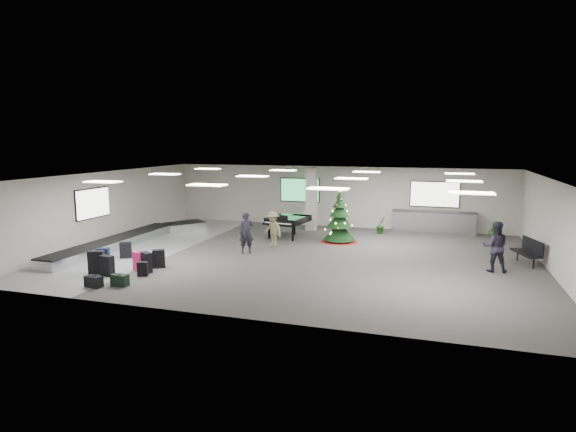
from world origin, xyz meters
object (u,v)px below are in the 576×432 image
(traveler_b, at_px, (273,229))
(traveler_bench, at_px, (495,247))
(bench, at_px, (529,250))
(potted_plant_right, at_px, (493,230))
(pink_suitcase, at_px, (139,261))
(potted_plant_left, at_px, (381,225))
(service_counter, at_px, (433,222))
(traveler_a, at_px, (246,233))
(baggage_carousel, at_px, (130,239))
(grand_piano, at_px, (287,220))
(christmas_tree, at_px, (339,223))

(traveler_b, distance_m, traveler_bench, 8.84)
(bench, relative_size, potted_plant_right, 2.27)
(pink_suitcase, relative_size, potted_plant_left, 0.78)
(service_counter, xyz_separation_m, traveler_a, (-7.22, -6.83, 0.29))
(potted_plant_left, bearing_deg, pink_suitcase, -128.31)
(pink_suitcase, xyz_separation_m, traveler_bench, (12.00, 3.57, 0.56))
(traveler_a, xyz_separation_m, traveler_bench, (9.36, 0.00, 0.06))
(baggage_carousel, relative_size, traveler_a, 5.79)
(grand_piano, distance_m, traveler_b, 2.14)
(bench, xyz_separation_m, potted_plant_left, (-5.93, 4.38, -0.10))
(bench, distance_m, potted_plant_left, 7.37)
(traveler_b, relative_size, potted_plant_right, 2.19)
(potted_plant_left, bearing_deg, bench, -36.50)
(pink_suitcase, relative_size, traveler_a, 0.41)
(pink_suitcase, bearing_deg, traveler_a, 69.70)
(christmas_tree, bearing_deg, bench, -14.67)
(traveler_bench, bearing_deg, potted_plant_right, -97.74)
(christmas_tree, height_order, traveler_b, christmas_tree)
(christmas_tree, bearing_deg, pink_suitcase, -129.91)
(traveler_a, xyz_separation_m, potted_plant_right, (9.96, 6.63, -0.49))
(grand_piano, distance_m, potted_plant_right, 9.84)
(service_counter, xyz_separation_m, grand_piano, (-6.61, -3.23, 0.28))
(service_counter, distance_m, pink_suitcase, 14.33)
(service_counter, height_order, pink_suitcase, service_counter)
(grand_piano, bearing_deg, potted_plant_left, 37.47)
(bench, height_order, traveler_bench, traveler_bench)
(pink_suitcase, height_order, bench, bench)
(christmas_tree, distance_m, potted_plant_right, 7.55)
(traveler_bench, height_order, potted_plant_right, traveler_bench)
(bench, height_order, traveler_b, traveler_b)
(traveler_b, bearing_deg, service_counter, 68.95)
(baggage_carousel, height_order, service_counter, service_counter)
(baggage_carousel, xyz_separation_m, potted_plant_left, (10.38, 5.70, 0.23))
(bench, bearing_deg, traveler_a, 170.19)
(bench, height_order, potted_plant_right, bench)
(potted_plant_right, bearing_deg, traveler_bench, -95.18)
(traveler_a, bearing_deg, christmas_tree, 12.91)
(service_counter, height_order, christmas_tree, christmas_tree)
(baggage_carousel, bearing_deg, traveler_bench, -0.35)
(baggage_carousel, xyz_separation_m, service_counter, (12.84, 6.73, 0.33))
(baggage_carousel, xyz_separation_m, grand_piano, (6.23, 3.51, 0.62))
(service_counter, relative_size, potted_plant_right, 5.74)
(traveler_b, xyz_separation_m, potted_plant_left, (4.12, 4.33, -0.33))
(pink_suitcase, relative_size, grand_piano, 0.31)
(traveler_b, bearing_deg, traveler_a, -83.66)
(traveler_a, distance_m, traveler_bench, 9.36)
(potted_plant_left, bearing_deg, baggage_carousel, -151.22)
(christmas_tree, xyz_separation_m, potted_plant_right, (6.79, 3.26, -0.48))
(traveler_bench, distance_m, potted_plant_right, 6.68)
(service_counter, xyz_separation_m, potted_plant_right, (2.74, -0.20, -0.19))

